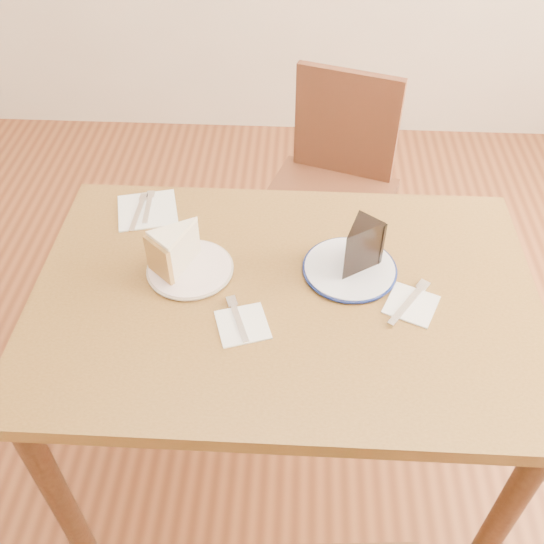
{
  "coord_description": "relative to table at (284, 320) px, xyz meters",
  "views": [
    {
      "loc": [
        0.02,
        -0.99,
        1.79
      ],
      "look_at": [
        -0.03,
        0.02,
        0.8
      ],
      "focal_mm": 40.0,
      "sensor_mm": 36.0,
      "label": 1
    }
  ],
  "objects": [
    {
      "name": "chocolate_cake",
      "position": [
        0.17,
        0.08,
        0.17
      ],
      "size": [
        0.12,
        0.13,
        0.12
      ],
      "primitive_type": null,
      "rotation": [
        0.0,
        0.0,
        2.49
      ],
      "color": "black",
      "rests_on": "plate_navy"
    },
    {
      "name": "plate_cream",
      "position": [
        -0.23,
        0.06,
        0.1
      ],
      "size": [
        0.2,
        0.2,
        0.01
      ],
      "primitive_type": "cylinder",
      "color": "silver",
      "rests_on": "table"
    },
    {
      "name": "carrot_cake",
      "position": [
        -0.26,
        0.08,
        0.16
      ],
      "size": [
        0.14,
        0.15,
        0.1
      ],
      "primitive_type": null,
      "rotation": [
        0.0,
        0.0,
        -0.73
      ],
      "color": "beige",
      "rests_on": "plate_cream"
    },
    {
      "name": "ground",
      "position": [
        0.0,
        0.0,
        -0.65
      ],
      "size": [
        4.0,
        4.0,
        0.0
      ],
      "primitive_type": "plane",
      "color": "#4D2514",
      "rests_on": "ground"
    },
    {
      "name": "plate_navy",
      "position": [
        0.16,
        0.08,
        0.1
      ],
      "size": [
        0.22,
        0.22,
        0.01
      ],
      "primitive_type": "cylinder",
      "color": "white",
      "rests_on": "table"
    },
    {
      "name": "napkin_navy",
      "position": [
        0.3,
        -0.03,
        0.1
      ],
      "size": [
        0.14,
        0.14,
        0.0
      ],
      "primitive_type": "cube",
      "rotation": [
        0.0,
        0.0,
        -0.42
      ],
      "color": "white",
      "rests_on": "table"
    },
    {
      "name": "fork_cream",
      "position": [
        -0.1,
        -0.09,
        0.1
      ],
      "size": [
        0.06,
        0.14,
        0.0
      ],
      "primitive_type": "cube",
      "rotation": [
        0.0,
        0.0,
        0.35
      ],
      "color": "silver",
      "rests_on": "napkin_cream"
    },
    {
      "name": "napkin_cream",
      "position": [
        -0.09,
        -0.11,
        0.1
      ],
      "size": [
        0.14,
        0.14,
        0.0
      ],
      "primitive_type": "cube",
      "rotation": [
        0.0,
        0.0,
        0.31
      ],
      "color": "white",
      "rests_on": "table"
    },
    {
      "name": "napkin_spare",
      "position": [
        -0.39,
        0.29,
        0.1
      ],
      "size": [
        0.19,
        0.19,
        0.0
      ],
      "primitive_type": "cube",
      "rotation": [
        0.0,
        0.0,
        0.25
      ],
      "color": "white",
      "rests_on": "table"
    },
    {
      "name": "fork_spare",
      "position": [
        -0.39,
        0.3,
        0.1
      ],
      "size": [
        0.02,
        0.14,
        0.0
      ],
      "primitive_type": "cube",
      "rotation": [
        0.0,
        0.0,
        0.07
      ],
      "color": "silver",
      "rests_on": "napkin_spare"
    },
    {
      "name": "table",
      "position": [
        0.0,
        0.0,
        0.0
      ],
      "size": [
        1.2,
        0.8,
        0.75
      ],
      "color": "#482F13",
      "rests_on": "ground"
    },
    {
      "name": "knife_spare",
      "position": [
        -0.41,
        0.27,
        0.1
      ],
      "size": [
        0.02,
        0.16,
        0.0
      ],
      "primitive_type": "cube",
      "rotation": [
        0.0,
        0.0,
        -0.02
      ],
      "color": "silver",
      "rests_on": "napkin_spare"
    },
    {
      "name": "chair_far",
      "position": [
        0.14,
        0.76,
        -0.16
      ],
      "size": [
        0.55,
        0.55,
        0.88
      ],
      "rotation": [
        0.0,
        0.0,
        2.83
      ],
      "color": "#371A10",
      "rests_on": "ground"
    },
    {
      "name": "knife_navy",
      "position": [
        0.29,
        -0.02,
        0.1
      ],
      "size": [
        0.11,
        0.15,
        0.0
      ],
      "primitive_type": "cube",
      "rotation": [
        0.0,
        0.0,
        -0.61
      ],
      "color": "silver",
      "rests_on": "napkin_navy"
    }
  ]
}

